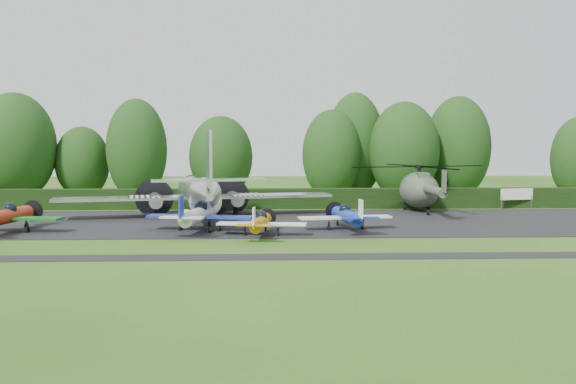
{
  "coord_description": "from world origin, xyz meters",
  "views": [
    {
      "loc": [
        3.51,
        -42.87,
        6.76
      ],
      "look_at": [
        5.52,
        10.41,
        2.5
      ],
      "focal_mm": 40.0,
      "sensor_mm": 36.0,
      "label": 1
    }
  ],
  "objects_px": {
    "helicopter": "(419,187)",
    "sign_board": "(517,195)",
    "light_plane_white": "(198,215)",
    "light_plane_blue": "(347,216)",
    "transport_plane": "(197,194)",
    "light_plane_orange": "(261,222)",
    "light_plane_red": "(6,216)"
  },
  "relations": [
    {
      "from": "light_plane_white",
      "to": "light_plane_orange",
      "type": "bearing_deg",
      "value": -39.36
    },
    {
      "from": "light_plane_orange",
      "to": "helicopter",
      "type": "distance_m",
      "value": 21.92
    },
    {
      "from": "light_plane_blue",
      "to": "light_plane_white",
      "type": "bearing_deg",
      "value": -169.86
    },
    {
      "from": "transport_plane",
      "to": "sign_board",
      "type": "height_order",
      "value": "transport_plane"
    },
    {
      "from": "light_plane_orange",
      "to": "light_plane_red",
      "type": "bearing_deg",
      "value": 164.79
    },
    {
      "from": "light_plane_red",
      "to": "helicopter",
      "type": "xyz_separation_m",
      "value": [
        33.76,
        13.51,
        1.12
      ]
    },
    {
      "from": "light_plane_orange",
      "to": "transport_plane",
      "type": "bearing_deg",
      "value": 109.57
    },
    {
      "from": "helicopter",
      "to": "sign_board",
      "type": "relative_size",
      "value": 4.47
    },
    {
      "from": "transport_plane",
      "to": "helicopter",
      "type": "relative_size",
      "value": 1.51
    },
    {
      "from": "light_plane_orange",
      "to": "light_plane_white",
      "type": "bearing_deg",
      "value": 143.42
    },
    {
      "from": "light_plane_white",
      "to": "light_plane_orange",
      "type": "xyz_separation_m",
      "value": [
        4.66,
        -2.52,
        -0.26
      ]
    },
    {
      "from": "light_plane_red",
      "to": "sign_board",
      "type": "height_order",
      "value": "light_plane_red"
    },
    {
      "from": "sign_board",
      "to": "helicopter",
      "type": "bearing_deg",
      "value": -156.52
    },
    {
      "from": "light_plane_red",
      "to": "helicopter",
      "type": "relative_size",
      "value": 0.51
    },
    {
      "from": "light_plane_red",
      "to": "light_plane_white",
      "type": "height_order",
      "value": "light_plane_white"
    },
    {
      "from": "light_plane_blue",
      "to": "helicopter",
      "type": "bearing_deg",
      "value": 65.12
    },
    {
      "from": "helicopter",
      "to": "sign_board",
      "type": "xyz_separation_m",
      "value": [
        10.3,
        1.94,
        -1.01
      ]
    },
    {
      "from": "light_plane_blue",
      "to": "sign_board",
      "type": "xyz_separation_m",
      "value": [
        18.95,
        14.96,
        0.24
      ]
    },
    {
      "from": "light_plane_red",
      "to": "sign_board",
      "type": "xyz_separation_m",
      "value": [
        44.06,
        15.45,
        0.11
      ]
    },
    {
      "from": "helicopter",
      "to": "sign_board",
      "type": "bearing_deg",
      "value": 10.29
    },
    {
      "from": "light_plane_white",
      "to": "helicopter",
      "type": "relative_size",
      "value": 0.52
    },
    {
      "from": "light_plane_red",
      "to": "light_plane_blue",
      "type": "distance_m",
      "value": 25.12
    },
    {
      "from": "light_plane_red",
      "to": "light_plane_blue",
      "type": "bearing_deg",
      "value": -7.25
    },
    {
      "from": "light_plane_orange",
      "to": "helicopter",
      "type": "height_order",
      "value": "helicopter"
    },
    {
      "from": "helicopter",
      "to": "sign_board",
      "type": "distance_m",
      "value": 10.53
    },
    {
      "from": "light_plane_red",
      "to": "light_plane_white",
      "type": "bearing_deg",
      "value": -7.51
    },
    {
      "from": "light_plane_white",
      "to": "transport_plane",
      "type": "bearing_deg",
      "value": 85.56
    },
    {
      "from": "light_plane_white",
      "to": "light_plane_blue",
      "type": "xyz_separation_m",
      "value": [
        11.12,
        0.28,
        -0.15
      ]
    },
    {
      "from": "light_plane_white",
      "to": "sign_board",
      "type": "bearing_deg",
      "value": 15.96
    },
    {
      "from": "helicopter",
      "to": "light_plane_orange",
      "type": "bearing_deg",
      "value": -134.08
    },
    {
      "from": "transport_plane",
      "to": "light_plane_blue",
      "type": "distance_m",
      "value": 14.4
    },
    {
      "from": "light_plane_orange",
      "to": "light_plane_blue",
      "type": "height_order",
      "value": "light_plane_blue"
    }
  ]
}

